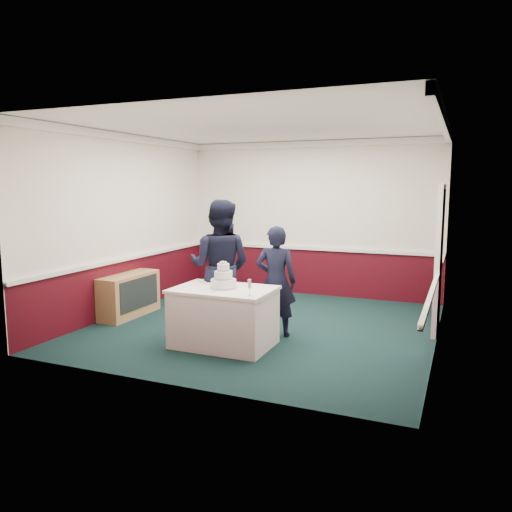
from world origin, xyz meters
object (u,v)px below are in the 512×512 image
at_px(cake_table, 224,316).
at_px(champagne_flute, 249,285).
at_px(wedding_cake, 223,280).
at_px(cake_knife, 215,291).
at_px(person_man, 220,266).
at_px(sideboard, 129,295).
at_px(person_woman, 276,281).

bearing_deg(cake_table, champagne_flute, -29.25).
distance_m(wedding_cake, cake_knife, 0.23).
distance_m(cake_table, person_man, 0.90).
distance_m(cake_table, cake_knife, 0.44).
relative_size(champagne_flute, person_man, 0.11).
xyz_separation_m(wedding_cake, champagne_flute, (0.50, -0.28, 0.03)).
bearing_deg(cake_knife, sideboard, 144.15).
distance_m(champagne_flute, person_woman, 0.99).
bearing_deg(person_man, wedding_cake, 113.67).
bearing_deg(champagne_flute, cake_table, 150.75).
bearing_deg(person_man, cake_knife, 105.12).
distance_m(sideboard, wedding_cake, 2.34).
distance_m(cake_knife, person_man, 0.88).
bearing_deg(champagne_flute, wedding_cake, 150.75).
xyz_separation_m(sideboard, wedding_cake, (2.13, -0.79, 0.55)).
bearing_deg(person_woman, cake_knife, 49.27).
height_order(sideboard, champagne_flute, champagne_flute).
distance_m(wedding_cake, person_woman, 0.86).
xyz_separation_m(cake_table, wedding_cake, (-0.00, 0.00, 0.50)).
bearing_deg(wedding_cake, sideboard, 159.75).
bearing_deg(cake_table, cake_knife, -98.53).
distance_m(wedding_cake, person_man, 0.69).
relative_size(wedding_cake, champagne_flute, 1.78).
height_order(cake_knife, person_woman, person_woman).
xyz_separation_m(cake_knife, person_woman, (0.51, 0.91, 0.00)).
relative_size(person_man, person_woman, 1.22).
xyz_separation_m(champagne_flute, person_man, (-0.85, 0.87, 0.05)).
height_order(wedding_cake, person_woman, person_woman).
distance_m(cake_knife, champagne_flute, 0.55).
distance_m(person_man, person_woman, 0.86).
xyz_separation_m(sideboard, cake_table, (2.13, -0.79, 0.05)).
bearing_deg(cake_table, person_man, 120.59).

